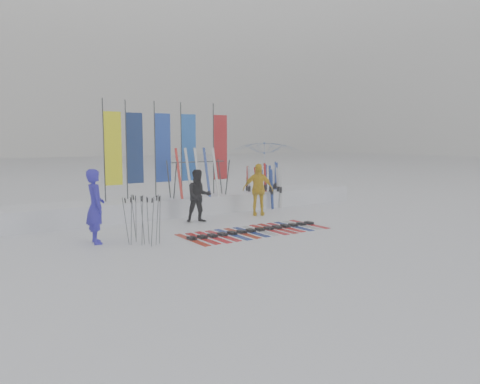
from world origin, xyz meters
TOP-DOWN VIEW (x-y plane):
  - ground at (0.00, 0.00)m, footprint 120.00×120.00m
  - snow_bank at (0.00, 4.60)m, footprint 14.00×1.60m
  - person_blue at (-4.05, 1.59)m, footprint 0.49×0.70m
  - person_black at (-0.53, 2.79)m, footprint 0.92×0.79m
  - person_yellow at (1.78, 2.88)m, footprint 1.09×0.88m
  - tent_canopy at (4.02, 5.44)m, footprint 3.57×3.60m
  - ski_row at (0.04, 0.60)m, footprint 4.12×1.69m
  - pole_cluster at (-3.12, 0.86)m, footprint 0.85×0.80m
  - feather_flags at (-0.71, 4.79)m, footprint 4.53×0.29m
  - ski_rack at (0.24, 4.20)m, footprint 2.04×0.80m
  - upright_skis at (3.13, 4.19)m, footprint 1.48×1.18m

SIDE VIEW (x-z plane):
  - ground at x=0.00m, z-range 0.00..0.00m
  - ski_row at x=0.04m, z-range 0.00..0.07m
  - snow_bank at x=0.00m, z-range 0.00..0.60m
  - pole_cluster at x=-3.12m, z-range -0.02..1.21m
  - upright_skis at x=3.13m, z-range -0.06..1.61m
  - person_black at x=-0.53m, z-range 0.00..1.62m
  - person_yellow at x=1.78m, z-range 0.00..1.73m
  - person_blue at x=-4.05m, z-range 0.00..1.83m
  - tent_canopy at x=4.02m, z-range 0.00..2.54m
  - ski_rack at x=0.24m, z-range 0.77..2.00m
  - feather_flags at x=-0.71m, z-range 0.64..3.84m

